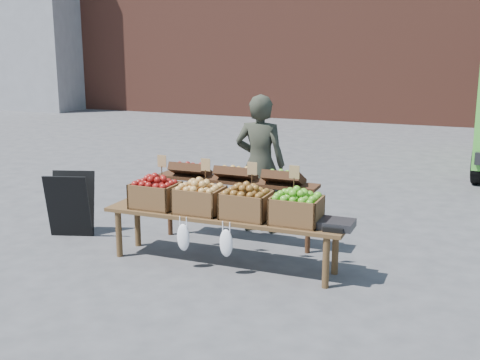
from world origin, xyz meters
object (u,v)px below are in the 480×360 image
at_px(crate_golden_apples, 155,195).
at_px(crate_red_apples, 246,205).
at_px(back_table, 236,202).
at_px(display_bench, 223,240).
at_px(chalkboard_sign, 71,204).
at_px(crate_green_apples, 296,210).
at_px(weighing_scale, 337,224).
at_px(vendor, 260,164).
at_px(crate_russet_pears, 199,200).

xyz_separation_m(crate_golden_apples, crate_red_apples, (1.10, 0.00, 0.00)).
bearing_deg(crate_golden_apples, back_table, 46.60).
distance_m(display_bench, crate_red_apples, 0.51).
distance_m(chalkboard_sign, crate_green_apples, 3.02).
height_order(crate_red_apples, weighing_scale, crate_red_apples).
bearing_deg(crate_red_apples, back_table, 120.20).
distance_m(back_table, display_bench, 0.77).
height_order(crate_red_apples, crate_green_apples, same).
height_order(display_bench, crate_red_apples, crate_red_apples).
bearing_deg(crate_golden_apples, display_bench, 0.00).
distance_m(back_table, crate_golden_apples, 1.01).
height_order(vendor, crate_russet_pears, vendor).
relative_size(back_table, crate_golden_apples, 4.20).
relative_size(chalkboard_sign, crate_green_apples, 1.64).
xyz_separation_m(crate_red_apples, crate_green_apples, (0.55, 0.00, 0.00)).
height_order(chalkboard_sign, crate_golden_apples, crate_golden_apples).
relative_size(back_table, weighing_scale, 6.18).
height_order(chalkboard_sign, weighing_scale, chalkboard_sign).
bearing_deg(display_bench, crate_red_apples, 0.00).
bearing_deg(chalkboard_sign, vendor, 9.33).
distance_m(display_bench, crate_russet_pears, 0.51).
xyz_separation_m(vendor, back_table, (-0.09, -0.59, -0.36)).
xyz_separation_m(back_table, crate_green_apples, (0.97, -0.72, 0.19)).
distance_m(crate_russet_pears, weighing_scale, 1.53).
bearing_deg(weighing_scale, crate_green_apples, 180.00).
height_order(vendor, back_table, vendor).
bearing_deg(back_table, crate_green_apples, -36.61).
distance_m(crate_green_apples, weighing_scale, 0.44).
bearing_deg(weighing_scale, display_bench, 180.00).
distance_m(vendor, back_table, 0.70).
relative_size(crate_russet_pears, crate_red_apples, 1.00).
distance_m(crate_russet_pears, crate_green_apples, 1.10).
bearing_deg(crate_russet_pears, back_table, 79.69).
xyz_separation_m(chalkboard_sign, back_table, (2.03, 0.50, 0.11)).
height_order(vendor, crate_red_apples, vendor).
bearing_deg(weighing_scale, crate_red_apples, 180.00).
distance_m(crate_russet_pears, crate_red_apples, 0.55).
xyz_separation_m(chalkboard_sign, crate_golden_apples, (1.35, -0.22, 0.30)).
relative_size(vendor, crate_green_apples, 3.53).
distance_m(back_table, crate_green_apples, 1.22).
bearing_deg(chalkboard_sign, back_table, -4.01).
bearing_deg(crate_green_apples, back_table, 143.39).
height_order(chalkboard_sign, crate_green_apples, crate_green_apples).
distance_m(crate_golden_apples, crate_red_apples, 1.10).
xyz_separation_m(chalkboard_sign, crate_green_apples, (3.00, -0.22, 0.30)).
height_order(chalkboard_sign, crate_red_apples, crate_red_apples).
relative_size(chalkboard_sign, crate_red_apples, 1.64).
relative_size(display_bench, crate_green_apples, 5.40).
xyz_separation_m(crate_golden_apples, crate_green_apples, (1.65, 0.00, 0.00)).
distance_m(back_table, crate_russet_pears, 0.76).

